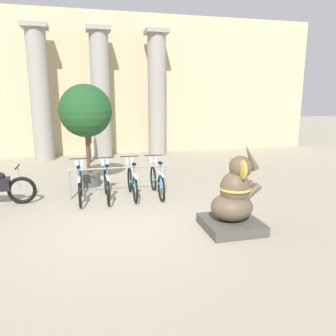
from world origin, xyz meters
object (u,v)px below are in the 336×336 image
Objects in this scene: bicycle_1 at (107,183)px; potted_tree at (86,114)px; bicycle_2 at (132,181)px; bicycle_3 at (157,180)px; bicycle_0 at (80,185)px; elephant_statue at (234,201)px; person_pedestrian at (89,138)px.

bicycle_1 is 2.19m from potted_tree.
bicycle_3 is (0.64, -0.01, 0.00)m from bicycle_2.
potted_tree reaches higher than bicycle_2.
elephant_statue is (2.90, -2.56, 0.17)m from bicycle_0.
bicycle_0 is 2.16m from potted_tree.
person_pedestrian is (-2.60, 7.41, 0.37)m from elephant_statue.
potted_tree is (-1.06, 1.37, 1.64)m from bicycle_2.
bicycle_3 is at bearing 0.23° from bicycle_0.
bicycle_2 is 0.58× the size of potted_tree.
elephant_statue is (2.25, -2.55, 0.17)m from bicycle_1.
bicycle_1 is at bearing -177.11° from bicycle_2.
potted_tree reaches higher than elephant_statue.
bicycle_2 is 1.05× the size of person_pedestrian.
elephant_statue is at bearing -48.56° from bicycle_1.
potted_tree is (-0.42, 1.40, 1.64)m from bicycle_1.
bicycle_0 is 1.00× the size of bicycle_2.
bicycle_0 is 3.87m from elephant_statue.
bicycle_2 is at bearing 2.89° from bicycle_1.
bicycle_0 is at bearing 138.50° from elephant_statue.
bicycle_3 is (1.93, 0.01, 0.00)m from bicycle_0.
bicycle_3 is 2.75m from elephant_statue.
potted_tree is at bearing 127.83° from bicycle_2.
potted_tree reaches higher than bicycle_3.
person_pedestrian is (-1.64, 4.84, 0.53)m from bicycle_3.
bicycle_0 is 4.88m from person_pedestrian.
potted_tree reaches higher than bicycle_0.
bicycle_0 and bicycle_3 have the same top height.
elephant_statue is 7.86m from person_pedestrian.
person_pedestrian is at bearing 108.70° from bicycle_3.
potted_tree is at bearing 141.05° from bicycle_3.
person_pedestrian is at bearing 101.63° from bicycle_2.
bicycle_3 is at bearing -38.95° from potted_tree.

